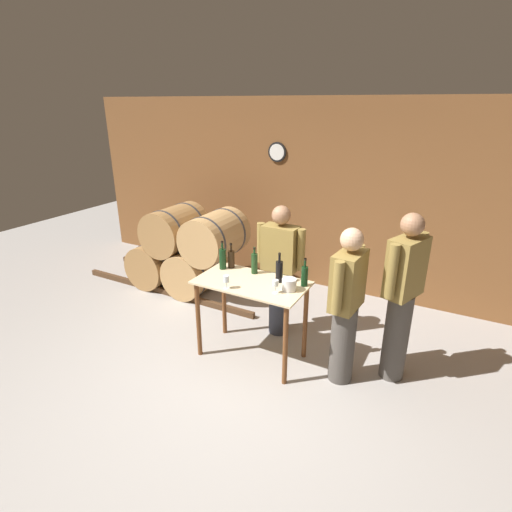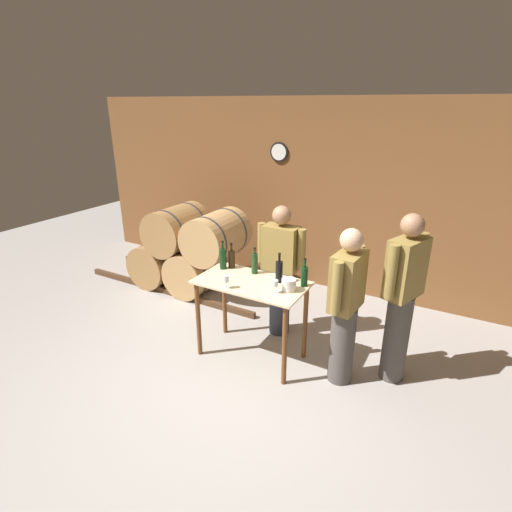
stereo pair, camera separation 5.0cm
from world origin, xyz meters
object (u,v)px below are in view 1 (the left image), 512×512
Objects in this scene: wine_bottle_far_left at (223,258)px; wine_glass_near_left at (226,279)px; wine_bottle_left at (231,259)px; person_visitor_with_scarf at (280,269)px; wine_bottle_center at (254,263)px; person_visitor_bearded at (402,296)px; ice_bucket at (289,285)px; wine_glass_near_center at (276,284)px; person_host at (346,305)px; wine_bottle_right at (279,271)px; wine_bottle_far_right at (305,275)px.

wine_bottle_far_left is 2.35× the size of wine_glass_near_left.
wine_bottle_left is 2.06× the size of wine_glass_near_left.
wine_glass_near_left is 0.88m from person_visitor_with_scarf.
wine_bottle_left is 0.31m from wine_bottle_center.
person_visitor_bearded reaches higher than wine_bottle_center.
wine_bottle_center is 0.54m from ice_bucket.
wine_glass_near_center is 0.95× the size of ice_bucket.
ice_bucket is 0.08× the size of person_visitor_bearded.
wine_glass_near_center is 0.69m from person_host.
wine_bottle_far_left is at bearing -138.09° from person_visitor_with_scarf.
person_visitor_with_scarf is (0.43, 0.36, -0.17)m from wine_bottle_left.
wine_bottle_right is 0.20× the size of person_host.
wine_glass_near_left is 0.09× the size of person_host.
wine_bottle_center is 0.44m from person_visitor_with_scarf.
ice_bucket is at bearing 24.58° from wine_glass_near_left.
person_host reaches higher than wine_bottle_left.
wine_glass_near_center is (0.08, -0.25, -0.02)m from wine_bottle_right.
person_visitor_with_scarf reaches higher than wine_bottle_far_left.
wine_bottle_far_right is 0.94m from person_visitor_bearded.
ice_bucket is (0.17, -0.13, -0.06)m from wine_bottle_right.
wine_glass_near_left is (-0.06, -0.46, -0.02)m from wine_bottle_center.
wine_bottle_far_left is at bearing 178.77° from wine_bottle_right.
person_visitor_bearded reaches higher than wine_bottle_right.
person_visitor_with_scarf is at bearing 137.98° from wine_bottle_far_right.
wine_bottle_center is (0.37, 0.06, -0.00)m from wine_bottle_far_left.
wine_glass_near_center is (0.41, -0.32, -0.02)m from wine_bottle_center.
wine_bottle_far_left is at bearing -128.58° from wine_bottle_left.
wine_bottle_left is 0.90m from wine_bottle_far_right.
person_visitor_with_scarf is at bearing 171.13° from person_visitor_bearded.
wine_bottle_right reaches higher than ice_bucket.
wine_bottle_far_left is 0.88m from ice_bucket.
wine_bottle_left is 1.97× the size of ice_bucket.
wine_bottle_center is at bearing -3.66° from wine_bottle_left.
wine_glass_near_left is (-0.39, -0.39, -0.02)m from wine_bottle_right.
wine_bottle_far_left is 0.10m from wine_bottle_left.
wine_bottle_center reaches higher than ice_bucket.
ice_bucket is at bearing -171.64° from person_host.
person_visitor_with_scarf is at bearing 40.22° from wine_bottle_left.
wine_bottle_far_right is at bearing -3.56° from wine_bottle_left.
wine_bottle_center reaches higher than wine_bottle_left.
wine_glass_near_center is 0.78m from person_visitor_with_scarf.
wine_bottle_right is 0.20× the size of person_visitor_with_scarf.
person_visitor_with_scarf is (-0.28, 0.70, -0.17)m from wine_glass_near_center.
wine_bottle_far_right is 0.50m from person_host.
wine_bottle_far_left is 0.21× the size of person_visitor_with_scarf.
wine_bottle_right is 0.22m from ice_bucket.
person_host is (0.55, 0.08, -0.12)m from ice_bucket.
ice_bucket is (0.80, -0.22, -0.04)m from wine_bottle_left.
ice_bucket is 0.09× the size of person_visitor_with_scarf.
wine_bottle_far_right reaches higher than ice_bucket.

